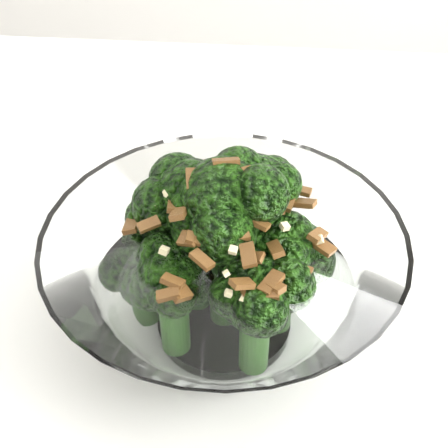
# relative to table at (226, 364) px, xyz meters

# --- Properties ---
(table) EXTENTS (1.27, 0.92, 0.75)m
(table) POSITION_rel_table_xyz_m (0.00, 0.00, 0.00)
(table) COLOR white
(table) RESTS_ON ground
(broccoli_dish) EXTENTS (0.23, 0.23, 0.14)m
(broccoli_dish) POSITION_rel_table_xyz_m (0.00, -0.02, 0.12)
(broccoli_dish) COLOR white
(broccoli_dish) RESTS_ON table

